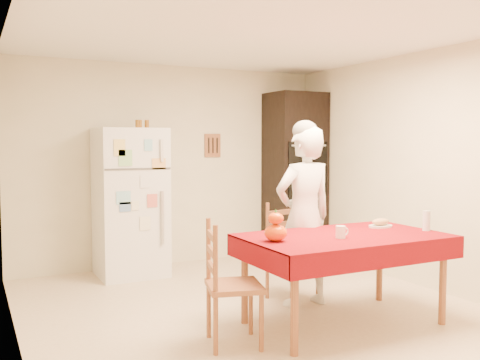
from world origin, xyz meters
TOP-DOWN VIEW (x-y plane):
  - floor at (0.00, 0.00)m, footprint 4.50×4.50m
  - room_shell at (0.00, 0.00)m, footprint 4.02×4.52m
  - refrigerator at (-0.65, 1.88)m, footprint 0.75×0.74m
  - oven_cabinet at (1.63, 1.93)m, footprint 0.70×0.62m
  - dining_table at (0.50, -0.59)m, footprint 1.70×1.00m
  - chair_far at (0.49, 0.28)m, footprint 0.50×0.48m
  - chair_left at (-0.59, -0.57)m, footprint 0.50×0.51m
  - seated_woman at (0.50, 0.00)m, footprint 0.63×0.43m
  - coffee_mug at (0.38, -0.70)m, footprint 0.08×0.08m
  - pumpkin_lower at (-0.16, -0.58)m, footprint 0.18×0.18m
  - pumpkin_upper at (-0.16, -0.58)m, footprint 0.12×0.12m
  - wine_glass at (1.29, -0.74)m, footprint 0.07×0.07m
  - bread_plate at (1.06, -0.41)m, footprint 0.24×0.24m
  - bread_loaf at (1.06, -0.41)m, footprint 0.18×0.10m
  - spice_jar_left at (-0.54, 1.93)m, footprint 0.05×0.05m
  - spice_jar_mid at (-0.51, 1.93)m, footprint 0.05×0.05m
  - spice_jar_right at (-0.43, 1.93)m, footprint 0.05×0.05m

SIDE VIEW (x-z plane):
  - floor at x=0.00m, z-range 0.00..0.00m
  - chair_far at x=0.49m, z-range 0.03..0.98m
  - chair_left at x=-0.59m, z-range 0.03..0.98m
  - dining_table at x=0.50m, z-range 0.31..1.07m
  - bread_plate at x=1.06m, z-range 0.76..0.78m
  - bread_loaf at x=1.06m, z-range 0.78..0.84m
  - coffee_mug at x=0.38m, z-range 0.76..0.86m
  - pumpkin_lower at x=-0.16m, z-range 0.76..0.90m
  - seated_woman at x=0.50m, z-range 0.00..1.69m
  - wine_glass at x=1.29m, z-range 0.76..0.94m
  - refrigerator at x=-0.65m, z-range 0.00..1.70m
  - pumpkin_upper at x=-0.16m, z-range 0.90..0.99m
  - oven_cabinet at x=1.63m, z-range 0.00..2.20m
  - room_shell at x=0.00m, z-range 0.37..2.88m
  - spice_jar_left at x=-0.54m, z-range 1.70..1.80m
  - spice_jar_mid at x=-0.51m, z-range 1.70..1.80m
  - spice_jar_right at x=-0.43m, z-range 1.70..1.80m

